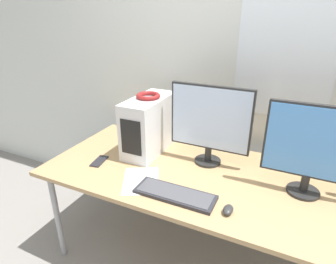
% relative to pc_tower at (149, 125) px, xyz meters
% --- Properties ---
extents(wall_back, '(8.00, 0.07, 2.70)m').
position_rel_pc_tower_xyz_m(wall_back, '(0.68, 0.43, 0.42)').
color(wall_back, silver).
rests_on(wall_back, ground_plane).
extents(desk, '(2.45, 0.91, 0.74)m').
position_rel_pc_tower_xyz_m(desk, '(0.68, -0.15, -0.24)').
color(desk, tan).
rests_on(desk, ground_plane).
extents(pc_tower, '(0.21, 0.48, 0.40)m').
position_rel_pc_tower_xyz_m(pc_tower, '(0.00, 0.00, 0.00)').
color(pc_tower, silver).
rests_on(pc_tower, desk).
extents(headphones, '(0.17, 0.17, 0.03)m').
position_rel_pc_tower_xyz_m(headphones, '(0.00, 0.00, 0.21)').
color(headphones, maroon).
rests_on(headphones, pc_tower).
extents(monitor_main, '(0.53, 0.18, 0.53)m').
position_rel_pc_tower_xyz_m(monitor_main, '(0.44, 0.01, 0.09)').
color(monitor_main, black).
rests_on(monitor_main, desk).
extents(monitor_right_near, '(0.50, 0.18, 0.52)m').
position_rel_pc_tower_xyz_m(monitor_right_near, '(1.04, -0.09, 0.09)').
color(monitor_right_near, black).
rests_on(monitor_right_near, desk).
extents(keyboard, '(0.46, 0.16, 0.02)m').
position_rel_pc_tower_xyz_m(keyboard, '(0.40, -0.43, -0.19)').
color(keyboard, '#28282D').
rests_on(keyboard, desk).
extents(mouse, '(0.05, 0.08, 0.04)m').
position_rel_pc_tower_xyz_m(mouse, '(0.70, -0.45, -0.18)').
color(mouse, '#2D2D2D').
rests_on(mouse, desk).
extents(cell_phone, '(0.09, 0.16, 0.01)m').
position_rel_pc_tower_xyz_m(cell_phone, '(-0.22, -0.31, -0.19)').
color(cell_phone, '#232328').
rests_on(cell_phone, desk).
extents(paper_sheet_left, '(0.32, 0.36, 0.00)m').
position_rel_pc_tower_xyz_m(paper_sheet_left, '(0.15, -0.38, -0.20)').
color(paper_sheet_left, white).
rests_on(paper_sheet_left, desk).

